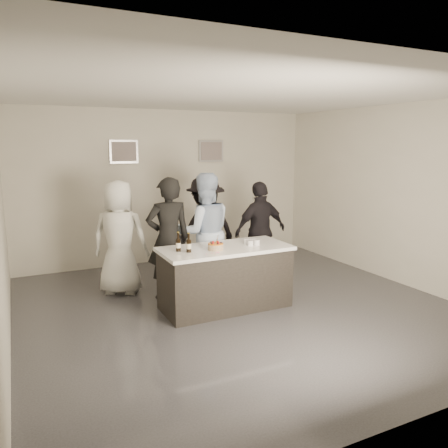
{
  "coord_description": "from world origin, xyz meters",
  "views": [
    {
      "loc": [
        -2.82,
        -5.33,
        2.34
      ],
      "look_at": [
        0.0,
        0.5,
        1.15
      ],
      "focal_mm": 35.0,
      "sensor_mm": 36.0,
      "label": 1
    }
  ],
  "objects_px": {
    "bar_counter": "(225,277)",
    "person_guest_back": "(205,229)",
    "beer_bottle_a": "(178,242)",
    "person_guest_left": "(120,238)",
    "cake": "(216,247)",
    "person_main_black": "(168,239)",
    "person_main_blue": "(204,232)",
    "person_guest_right": "(260,231)",
    "beer_bottle_b": "(189,243)"
  },
  "relations": [
    {
      "from": "cake",
      "to": "beer_bottle_a",
      "type": "relative_size",
      "value": 0.83
    },
    {
      "from": "person_main_blue",
      "to": "person_guest_left",
      "type": "xyz_separation_m",
      "value": [
        -1.25,
        0.44,
        -0.05
      ]
    },
    {
      "from": "cake",
      "to": "person_main_blue",
      "type": "height_order",
      "value": "person_main_blue"
    },
    {
      "from": "person_guest_left",
      "to": "person_guest_right",
      "type": "distance_m",
      "value": 2.38
    },
    {
      "from": "beer_bottle_b",
      "to": "person_guest_right",
      "type": "bearing_deg",
      "value": 30.74
    },
    {
      "from": "cake",
      "to": "person_main_blue",
      "type": "distance_m",
      "value": 0.98
    },
    {
      "from": "beer_bottle_b",
      "to": "person_main_black",
      "type": "height_order",
      "value": "person_main_black"
    },
    {
      "from": "beer_bottle_b",
      "to": "person_guest_left",
      "type": "bearing_deg",
      "value": 114.91
    },
    {
      "from": "person_guest_left",
      "to": "beer_bottle_b",
      "type": "bearing_deg",
      "value": 144.58
    },
    {
      "from": "beer_bottle_b",
      "to": "person_guest_right",
      "type": "distance_m",
      "value": 2.01
    },
    {
      "from": "bar_counter",
      "to": "beer_bottle_a",
      "type": "distance_m",
      "value": 0.9
    },
    {
      "from": "beer_bottle_a",
      "to": "person_guest_back",
      "type": "distance_m",
      "value": 1.66
    },
    {
      "from": "person_guest_left",
      "to": "person_main_blue",
      "type": "bearing_deg",
      "value": -169.8
    },
    {
      "from": "beer_bottle_b",
      "to": "person_guest_left",
      "type": "xyz_separation_m",
      "value": [
        -0.63,
        1.36,
        -0.13
      ]
    },
    {
      "from": "bar_counter",
      "to": "person_main_black",
      "type": "xyz_separation_m",
      "value": [
        -0.6,
        0.73,
        0.48
      ]
    },
    {
      "from": "person_main_black",
      "to": "person_guest_right",
      "type": "xyz_separation_m",
      "value": [
        1.75,
        0.23,
        -0.07
      ]
    },
    {
      "from": "bar_counter",
      "to": "beer_bottle_b",
      "type": "xyz_separation_m",
      "value": [
        -0.58,
        -0.06,
        0.58
      ]
    },
    {
      "from": "bar_counter",
      "to": "person_guest_left",
      "type": "relative_size",
      "value": 1.03
    },
    {
      "from": "person_guest_right",
      "to": "person_guest_left",
      "type": "bearing_deg",
      "value": -12.76
    },
    {
      "from": "bar_counter",
      "to": "person_main_blue",
      "type": "bearing_deg",
      "value": 86.82
    },
    {
      "from": "bar_counter",
      "to": "person_guest_back",
      "type": "relative_size",
      "value": 1.03
    },
    {
      "from": "person_guest_back",
      "to": "bar_counter",
      "type": "bearing_deg",
      "value": 70.46
    },
    {
      "from": "cake",
      "to": "person_guest_right",
      "type": "distance_m",
      "value": 1.71
    },
    {
      "from": "beer_bottle_b",
      "to": "person_guest_back",
      "type": "xyz_separation_m",
      "value": [
        0.87,
        1.44,
        -0.13
      ]
    },
    {
      "from": "beer_bottle_b",
      "to": "person_main_blue",
      "type": "bearing_deg",
      "value": 55.69
    },
    {
      "from": "beer_bottle_b",
      "to": "beer_bottle_a",
      "type": "bearing_deg",
      "value": 134.73
    },
    {
      "from": "person_guest_back",
      "to": "beer_bottle_a",
      "type": "bearing_deg",
      "value": 46.16
    },
    {
      "from": "person_guest_left",
      "to": "bar_counter",
      "type": "bearing_deg",
      "value": 162.65
    },
    {
      "from": "beer_bottle_b",
      "to": "person_guest_right",
      "type": "xyz_separation_m",
      "value": [
        1.73,
        1.03,
        -0.17
      ]
    },
    {
      "from": "person_main_blue",
      "to": "person_guest_back",
      "type": "relative_size",
      "value": 1.06
    },
    {
      "from": "bar_counter",
      "to": "person_guest_right",
      "type": "bearing_deg",
      "value": 40.01
    },
    {
      "from": "beer_bottle_a",
      "to": "person_main_black",
      "type": "distance_m",
      "value": 0.7
    },
    {
      "from": "beer_bottle_a",
      "to": "person_main_blue",
      "type": "distance_m",
      "value": 1.09
    },
    {
      "from": "person_main_black",
      "to": "person_guest_back",
      "type": "relative_size",
      "value": 1.03
    },
    {
      "from": "person_guest_right",
      "to": "bar_counter",
      "type": "bearing_deg",
      "value": 35.26
    },
    {
      "from": "bar_counter",
      "to": "beer_bottle_a",
      "type": "bearing_deg",
      "value": 175.99
    },
    {
      "from": "beer_bottle_a",
      "to": "person_guest_back",
      "type": "bearing_deg",
      "value": 53.68
    },
    {
      "from": "bar_counter",
      "to": "person_guest_left",
      "type": "height_order",
      "value": "person_guest_left"
    },
    {
      "from": "person_main_black",
      "to": "person_guest_left",
      "type": "bearing_deg",
      "value": -39.37
    },
    {
      "from": "beer_bottle_a",
      "to": "beer_bottle_b",
      "type": "relative_size",
      "value": 1.0
    },
    {
      "from": "person_guest_back",
      "to": "person_main_black",
      "type": "bearing_deg",
      "value": 28.57
    },
    {
      "from": "person_main_black",
      "to": "person_guest_back",
      "type": "distance_m",
      "value": 1.1
    },
    {
      "from": "person_guest_left",
      "to": "person_guest_back",
      "type": "height_order",
      "value": "person_guest_back"
    },
    {
      "from": "beer_bottle_b",
      "to": "person_main_black",
      "type": "relative_size",
      "value": 0.14
    },
    {
      "from": "person_guest_left",
      "to": "person_guest_right",
      "type": "bearing_deg",
      "value": -158.34
    },
    {
      "from": "person_guest_left",
      "to": "person_guest_back",
      "type": "bearing_deg",
      "value": -147.08
    },
    {
      "from": "person_main_black",
      "to": "person_main_blue",
      "type": "height_order",
      "value": "person_main_blue"
    },
    {
      "from": "beer_bottle_a",
      "to": "person_guest_left",
      "type": "relative_size",
      "value": 0.14
    },
    {
      "from": "bar_counter",
      "to": "person_main_black",
      "type": "bearing_deg",
      "value": 129.17
    },
    {
      "from": "person_guest_left",
      "to": "person_main_black",
      "type": "bearing_deg",
      "value": 166.97
    }
  ]
}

